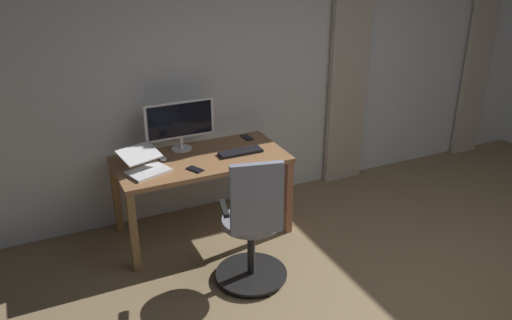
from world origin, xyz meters
The scene contains 11 objects.
back_room_partition centered at (0.00, -2.69, 1.36)m, with size 6.25×0.10×2.71m, color silver.
curtain_left_panel centered at (-2.33, -2.58, 1.22)m, with size 0.35×0.06×2.43m, color #B8AC9C.
curtain_right_panel centered at (-0.56, -2.58, 1.22)m, with size 0.44×0.06×2.43m, color #B8AC9C.
desk centered at (1.20, -2.17, 0.64)m, with size 1.45×0.73×0.73m.
office_chair centered at (1.11, -1.29, 0.49)m, with size 0.56×0.56×1.07m.
computer_monitor centered at (1.28, -2.42, 0.98)m, with size 0.62×0.18×0.44m.
computer_keyboard centered at (0.85, -2.11, 0.74)m, with size 0.38×0.12×0.02m, color black.
laptop centered at (1.69, -2.10, 0.78)m, with size 0.41×0.42×0.17m.
computer_mouse centered at (1.50, -2.25, 0.74)m, with size 0.06×0.10×0.04m, color silver.
cell_phone_face_up centered at (1.32, -1.95, 0.73)m, with size 0.07×0.14×0.01m, color black.
cell_phone_by_monitor centered at (0.65, -2.41, 0.73)m, with size 0.07×0.14×0.01m, color black.
Camera 1 is at (2.51, 1.72, 2.51)m, focal length 36.86 mm.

